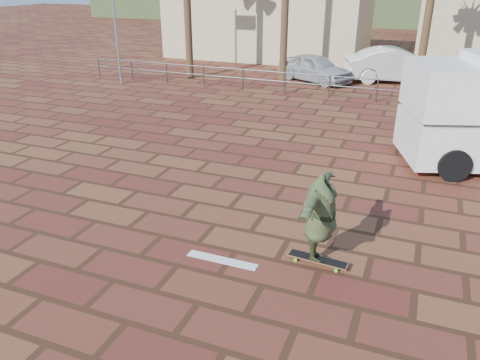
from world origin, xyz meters
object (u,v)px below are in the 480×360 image
(car_white, at_px, (397,65))
(car_silver, at_px, (315,68))
(longboard, at_px, (318,259))
(skateboarder, at_px, (321,218))

(car_white, bearing_deg, car_silver, 91.43)
(longboard, bearing_deg, car_white, 94.59)
(longboard, xyz_separation_m, car_white, (-0.03, 17.14, 0.73))
(skateboarder, bearing_deg, car_white, -0.20)
(longboard, height_order, car_white, car_white)
(longboard, xyz_separation_m, skateboarder, (-0.00, 0.00, 0.89))
(skateboarder, bearing_deg, longboard, -90.31)
(longboard, height_order, car_silver, car_silver)
(skateboarder, distance_m, car_white, 17.14)
(skateboarder, xyz_separation_m, car_white, (-0.03, 17.14, -0.16))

